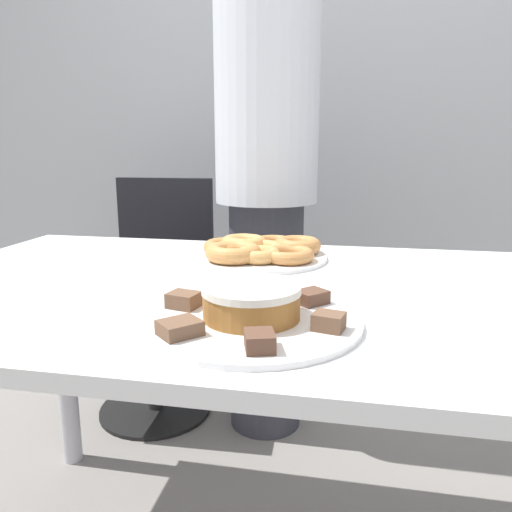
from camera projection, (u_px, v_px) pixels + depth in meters
wall_back at (329, 89)px, 2.38m from camera, size 8.00×0.05×2.60m
table at (281, 328)px, 1.04m from camera, size 1.64×0.89×0.76m
person_standing at (266, 187)px, 1.73m from camera, size 0.35×0.35×1.70m
office_chair_left at (156, 301)px, 1.97m from camera, size 0.46×0.46×0.91m
plate_cake at (251, 321)px, 0.81m from camera, size 0.36×0.36×0.01m
plate_donuts at (259, 257)px, 1.26m from camera, size 0.34×0.34×0.01m
frosted_cake at (251, 301)px, 0.80m from camera, size 0.16×0.16×0.05m
lamington_0 at (245, 289)px, 0.93m from camera, size 0.05×0.06×0.02m
lamington_1 at (184, 300)px, 0.85m from camera, size 0.06×0.05×0.03m
lamington_2 at (180, 328)px, 0.73m from camera, size 0.08×0.08×0.02m
lamington_3 at (260, 341)px, 0.68m from camera, size 0.05×0.06×0.03m
lamington_4 at (329, 321)px, 0.75m from camera, size 0.05×0.05×0.03m
lamington_5 at (311, 297)px, 0.88m from camera, size 0.07×0.07×0.02m
donut_0 at (259, 249)px, 1.25m from camera, size 0.12×0.12×0.03m
donut_1 at (243, 243)px, 1.31m from camera, size 0.12×0.12×0.04m
donut_2 at (227, 247)px, 1.27m from camera, size 0.12×0.12×0.03m
donut_3 at (233, 252)px, 1.20m from camera, size 0.14×0.14×0.04m
donut_4 at (258, 255)px, 1.19m from camera, size 0.11×0.11×0.03m
donut_5 at (288, 255)px, 1.19m from camera, size 0.13×0.13×0.03m
donut_6 at (297, 245)px, 1.28m from camera, size 0.12×0.12×0.04m
donut_7 at (273, 243)px, 1.34m from camera, size 0.11×0.11×0.03m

